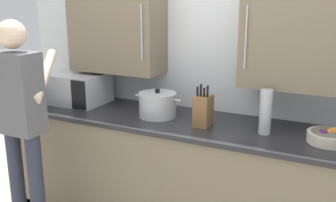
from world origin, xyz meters
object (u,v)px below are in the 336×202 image
stock_pot (158,105)px  person_figure (20,116)px  fruit_bowl (329,137)px  knife_block (203,111)px  thermos_flask (266,112)px  microwave_oven (74,88)px

stock_pot → person_figure: person_figure is taller
fruit_bowl → knife_block: size_ratio=0.87×
knife_block → fruit_bowl: bearing=2.8°
thermos_flask → knife_block: 0.45m
person_figure → fruit_bowl: bearing=18.6°
stock_pot → knife_block: bearing=-7.9°
person_figure → thermos_flask: bearing=22.6°
microwave_oven → knife_block: bearing=-4.5°
person_figure → knife_block: bearing=28.9°
stock_pot → knife_block: size_ratio=1.25×
microwave_oven → person_figure: (0.12, -0.74, -0.05)m
thermos_flask → stock_pot: bearing=178.1°
knife_block → thermos_flask: bearing=3.8°
stock_pot → microwave_oven: bearing=177.2°
stock_pot → person_figure: 1.02m
thermos_flask → fruit_bowl: (0.41, 0.01, -0.12)m
stock_pot → thermos_flask: (0.85, -0.03, 0.06)m
knife_block → person_figure: 1.32m
fruit_bowl → microwave_oven: bearing=178.4°
stock_pot → fruit_bowl: size_ratio=1.44×
thermos_flask → fruit_bowl: 0.43m
microwave_oven → knife_block: (1.28, -0.10, -0.02)m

